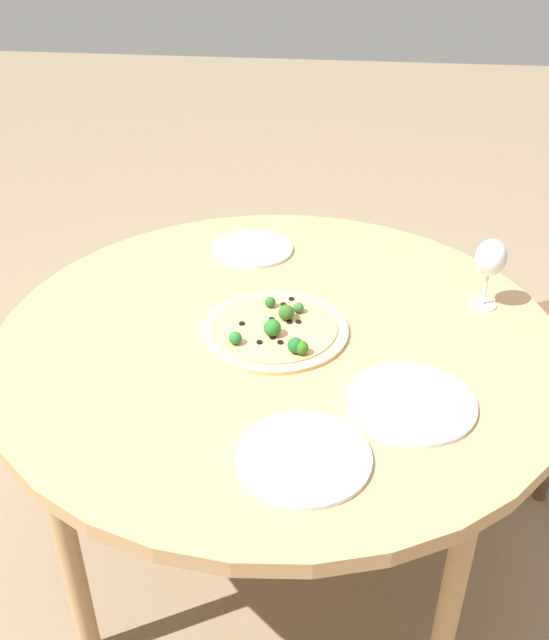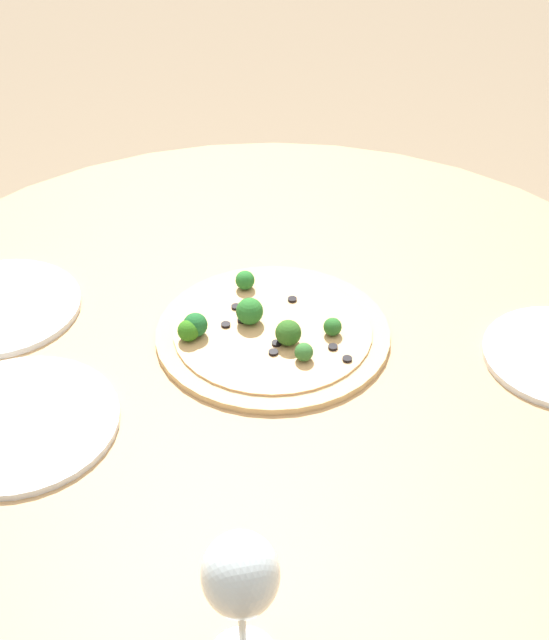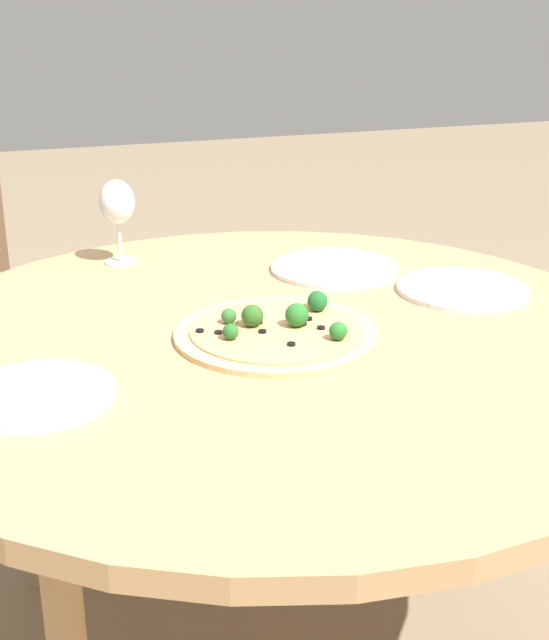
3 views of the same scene
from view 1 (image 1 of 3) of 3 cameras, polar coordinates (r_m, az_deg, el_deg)
The scene contains 7 objects.
ground_plane at distance 2.16m, azimuth 0.27°, elevation -16.90°, with size 12.00×12.00×0.00m, color #847056.
dining_table at distance 1.71m, azimuth 0.32°, elevation -2.39°, with size 1.33×1.33×0.71m.
pizza at distance 1.67m, azimuth 0.07°, elevation -0.66°, with size 0.35×0.35×0.05m.
wine_glass at distance 1.80m, azimuth 16.90°, elevation 4.65°, with size 0.07×0.07×0.18m.
plate_near at distance 1.49m, azimuth 10.86°, elevation -6.47°, with size 0.27×0.27×0.01m.
plate_far at distance 2.04m, azimuth -1.80°, elevation 5.72°, with size 0.23×0.23×0.01m.
plate_side at distance 1.34m, azimuth 2.33°, elevation -10.90°, with size 0.25×0.25×0.01m.
Camera 1 is at (0.16, -1.39, 1.64)m, focal length 40.00 mm.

